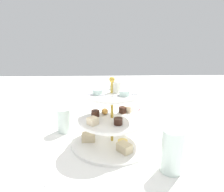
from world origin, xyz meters
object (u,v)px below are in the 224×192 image
object	(u,v)px
tiered_serving_stand	(112,124)
water_glass_tall_right	(173,151)
teacup_with_saucer	(134,113)
water_glass_mid_back	(64,120)
butter_knife_right	(177,130)
butter_knife_left	(52,189)
water_glass_short_left	(106,110)

from	to	relation	value
tiered_serving_stand	water_glass_tall_right	bearing A→B (deg)	-44.69
tiered_serving_stand	teacup_with_saucer	xyz separation A→B (m)	(0.11, 0.23, -0.05)
water_glass_mid_back	butter_knife_right	bearing A→B (deg)	-0.98
tiered_serving_stand	water_glass_mid_back	distance (m)	0.22
teacup_with_saucer	butter_knife_right	size ratio (longest dim) A/B	0.53
butter_knife_left	butter_knife_right	world-z (taller)	same
teacup_with_saucer	water_glass_tall_right	bearing A→B (deg)	-81.16
water_glass_short_left	water_glass_mid_back	distance (m)	0.22
tiered_serving_stand	water_glass_short_left	xyz separation A→B (m)	(-0.02, 0.24, -0.04)
water_glass_tall_right	butter_knife_left	bearing A→B (deg)	-168.39
water_glass_tall_right	water_glass_short_left	bearing A→B (deg)	115.35
water_glass_tall_right	water_glass_short_left	xyz separation A→B (m)	(-0.20, 0.41, -0.03)
water_glass_short_left	butter_knife_right	distance (m)	0.34
tiered_serving_stand	teacup_with_saucer	distance (m)	0.26
water_glass_short_left	butter_knife_right	world-z (taller)	water_glass_short_left
water_glass_mid_back	water_glass_tall_right	bearing A→B (deg)	-36.46
water_glass_tall_right	water_glass_short_left	distance (m)	0.46
tiered_serving_stand	butter_knife_right	world-z (taller)	tiered_serving_stand
water_glass_short_left	butter_knife_left	distance (m)	0.51
teacup_with_saucer	butter_knife_right	bearing A→B (deg)	-39.40
water_glass_short_left	teacup_with_saucer	size ratio (longest dim) A/B	0.81
water_glass_short_left	water_glass_mid_back	size ratio (longest dim) A/B	0.73
water_glass_tall_right	teacup_with_saucer	bearing A→B (deg)	98.84
tiered_serving_stand	butter_knife_right	xyz separation A→B (m)	(0.28, 0.09, -0.08)
water_glass_short_left	butter_knife_left	xyz separation A→B (m)	(-0.15, -0.48, -0.03)
teacup_with_saucer	butter_knife_left	size ratio (longest dim) A/B	0.53
butter_knife_left	butter_knife_right	bearing A→B (deg)	76.98
teacup_with_saucer	water_glass_mid_back	xyz separation A→B (m)	(-0.31, -0.13, 0.03)
water_glass_mid_back	water_glass_short_left	bearing A→B (deg)	39.45
butter_knife_right	butter_knife_left	bearing A→B (deg)	107.98
teacup_with_saucer	water_glass_short_left	bearing A→B (deg)	174.80
teacup_with_saucer	butter_knife_left	distance (m)	0.55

